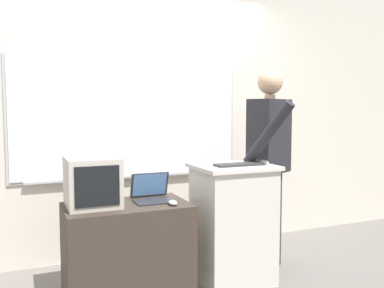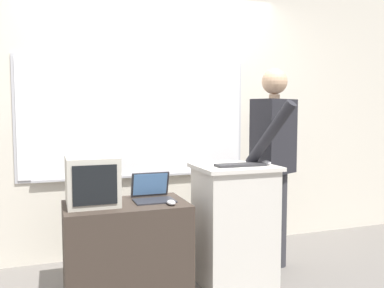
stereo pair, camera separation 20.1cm
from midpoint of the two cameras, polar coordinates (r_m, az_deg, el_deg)
back_wall at (r=3.96m, az=-7.99°, el=5.17°), size 6.40×0.17×2.84m
lectern_podium at (r=3.31m, az=3.99°, el=-11.06°), size 0.61×0.53×0.95m
side_desk at (r=3.08m, az=-10.99°, el=-14.77°), size 0.88×0.53×0.71m
person_presenter at (r=3.55m, az=9.23°, el=-1.47°), size 0.58×0.68×1.73m
laptop at (r=3.07m, az=-7.54°, el=-6.66°), size 0.29×0.27×0.20m
wireless_keyboard at (r=3.17m, az=4.80°, el=-2.89°), size 0.39×0.13×0.02m
computer_mouse_by_laptop at (r=2.90m, az=-4.70°, el=-8.24°), size 0.06×0.10×0.03m
computer_mouse_by_keyboard at (r=3.28m, az=8.37°, el=-2.54°), size 0.06×0.10×0.03m
crt_monitor at (r=2.95m, az=-15.72°, el=-5.12°), size 0.36×0.40×0.34m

